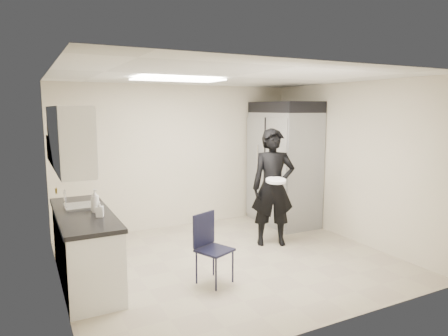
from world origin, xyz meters
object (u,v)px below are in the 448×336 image
commercial_fridge (284,168)px  man_tuxedo (273,187)px  lower_counter (85,249)px  folding_chair (215,250)px

commercial_fridge → man_tuxedo: (-0.88, -0.95, -0.12)m
commercial_fridge → man_tuxedo: commercial_fridge is taller
lower_counter → folding_chair: (1.43, -0.78, -0.00)m
man_tuxedo → folding_chair: bearing=-124.2°
commercial_fridge → folding_chair: (-2.35, -1.85, -0.62)m
folding_chair → man_tuxedo: 1.79m
folding_chair → man_tuxedo: size_ratio=0.46×
lower_counter → man_tuxedo: size_ratio=1.02×
lower_counter → commercial_fridge: size_ratio=0.90×
folding_chair → man_tuxedo: bearing=8.3°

